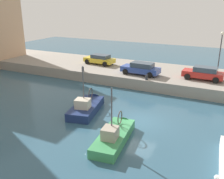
# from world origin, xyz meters

# --- Properties ---
(water_surface) EXTENTS (80.00, 80.00, 0.00)m
(water_surface) POSITION_xyz_m (0.00, 0.00, 0.00)
(water_surface) COLOR #2D5166
(water_surface) RESTS_ON ground
(quay_wall) EXTENTS (9.00, 56.00, 1.20)m
(quay_wall) POSITION_xyz_m (11.50, 0.00, 0.60)
(quay_wall) COLOR gray
(quay_wall) RESTS_ON ground
(fishing_boat_navy) EXTENTS (5.77, 3.01, 5.07)m
(fishing_boat_navy) POSITION_xyz_m (0.02, 4.90, 0.09)
(fishing_boat_navy) COLOR navy
(fishing_boat_navy) RESTS_ON ground
(fishing_boat_green) EXTENTS (5.92, 2.30, 4.78)m
(fishing_boat_green) POSITION_xyz_m (-3.47, 0.52, 0.09)
(fishing_boat_green) COLOR #388951
(fishing_boat_green) RESTS_ON ground
(parked_car_red) EXTENTS (1.95, 4.24, 1.40)m
(parked_car_red) POSITION_xyz_m (10.15, -3.38, 1.92)
(parked_car_red) COLOR red
(parked_car_red) RESTS_ON quay_wall
(parked_car_yellow) EXTENTS (2.13, 4.27, 1.30)m
(parked_car_yellow) POSITION_xyz_m (11.60, 10.04, 1.88)
(parked_car_yellow) COLOR gold
(parked_car_yellow) RESTS_ON quay_wall
(parked_car_blue) EXTENTS (2.07, 4.48, 1.41)m
(parked_car_blue) POSITION_xyz_m (9.11, 3.30, 1.92)
(parked_car_blue) COLOR #334C9E
(parked_car_blue) RESTS_ON quay_wall
(mooring_bollard_south) EXTENTS (0.28, 0.28, 0.55)m
(mooring_bollard_south) POSITION_xyz_m (7.35, 2.00, 1.48)
(mooring_bollard_south) COLOR #2D2D33
(mooring_bollard_south) RESTS_ON quay_wall
(mooring_bollard_mid) EXTENTS (0.28, 0.28, 0.55)m
(mooring_bollard_mid) POSITION_xyz_m (7.35, 10.00, 1.48)
(mooring_bollard_mid) COLOR #2D2D33
(mooring_bollard_mid) RESTS_ON quay_wall
(quay_streetlamp) EXTENTS (0.36, 0.36, 4.83)m
(quay_streetlamp) POSITION_xyz_m (13.00, -4.56, 4.45)
(quay_streetlamp) COLOR #38383D
(quay_streetlamp) RESTS_ON quay_wall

